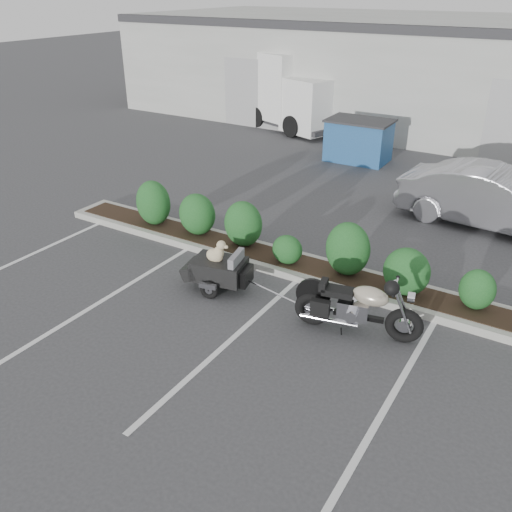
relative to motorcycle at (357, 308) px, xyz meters
The scene contains 8 objects.
ground 2.98m from the motorcycle, 165.89° to the right, with size 90.00×90.00×0.00m, color #38383A.
planter_kerb 2.41m from the motorcycle, 141.27° to the left, with size 12.00×1.00×0.15m, color #9E9E93.
building 16.60m from the motorcycle, 99.93° to the left, with size 26.00×10.00×4.00m, color #9EA099.
motorcycle is the anchor object (origin of this frame).
pet_trailer 2.79m from the motorcycle, behind, with size 1.73×0.99×1.02m.
sedan 5.91m from the motorcycle, 80.32° to the left, with size 1.49×4.27×1.41m, color #ABAAB1.
dumpster 9.91m from the motorcycle, 112.00° to the left, with size 2.06×1.43×1.33m.
delivery_truck 14.89m from the motorcycle, 124.44° to the left, with size 6.53×3.97×2.85m.
Camera 1 is at (5.37, -6.53, 5.25)m, focal length 38.00 mm.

